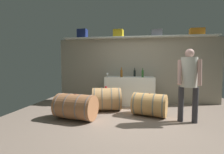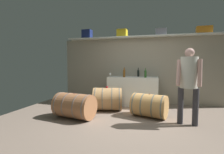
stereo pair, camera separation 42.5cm
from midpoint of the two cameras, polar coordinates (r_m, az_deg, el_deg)
The scene contains 17 objects.
ground_plane at distance 4.38m, azimuth 5.38°, elevation -13.09°, with size 6.66×7.38×0.02m, color gray.
back_wall_panel at distance 5.75m, azimuth 6.31°, elevation 2.21°, with size 5.46×0.10×2.19m, color gray.
high_shelf_board at distance 5.67m, azimuth 6.34°, elevation 13.43°, with size 5.02×0.40×0.03m, color silver.
toolcase_navy at distance 6.07m, azimuth -12.18°, elevation 14.34°, with size 0.32×0.25×0.30m, color navy.
toolcase_yellow at distance 5.75m, azimuth 0.04°, elevation 14.74°, with size 0.32×0.30×0.25m, color yellow.
toolcase_grey at distance 5.70m, azimuth 13.01°, elevation 14.52°, with size 0.34×0.26×0.21m, color gray.
toolcase_orange at distance 5.93m, azimuth 25.33°, elevation 13.90°, with size 0.43×0.19×0.22m, color orange.
work_cabinet at distance 5.45m, azimuth 3.85°, elevation -4.65°, with size 1.58×0.63×0.91m, color white.
wine_bottle_amber at distance 5.23m, azimuth 0.95°, elevation 1.43°, with size 0.07×0.07×0.31m.
wine_bottle_green at distance 5.16m, azimuth 8.18°, elevation 1.25°, with size 0.07×0.07×0.29m.
wine_bottle_dark at distance 5.57m, azimuth 5.62°, elevation 1.45°, with size 0.07×0.07×0.29m.
wine_glass at distance 5.26m, azimuth -3.92°, elevation 1.01°, with size 0.07×0.07×0.14m.
wine_barrel_near at distance 4.74m, azimuth -4.48°, elevation -7.60°, with size 0.91×0.79×0.65m.
wine_barrel_far at distance 4.31m, azimuth 9.99°, elevation -9.34°, with size 0.95×0.78×0.58m.
wine_barrel_flank at distance 4.12m, azimuth -15.34°, elevation -9.84°, with size 1.03×0.75×0.61m.
tasting_cup at distance 4.69m, azimuth -4.73°, elevation -3.46°, with size 0.06×0.06×0.04m, color red.
winemaker_pouring at distance 3.96m, azimuth 22.15°, elevation -0.21°, with size 0.51×0.40×1.64m.
Camera 1 is at (0.01, -3.70, 1.29)m, focal length 26.61 mm.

